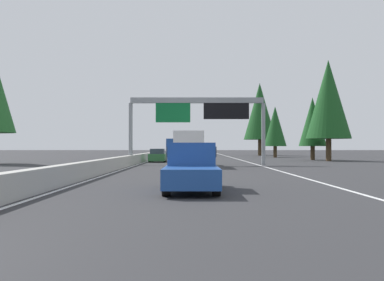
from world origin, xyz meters
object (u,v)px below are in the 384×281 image
at_px(conifer_right_distant, 260,111).
at_px(bus_near_right, 175,146).
at_px(pickup_distant_a, 192,167).
at_px(sign_gantry_overhead, 199,111).
at_px(sedan_mid_center, 158,156).
at_px(conifer_right_mid, 313,122).
at_px(conifer_right_far, 275,126).
at_px(conifer_right_near, 328,99).
at_px(box_truck_far_right, 189,148).

bearing_deg(conifer_right_distant, bus_near_right, 94.64).
distance_m(pickup_distant_a, conifer_right_distant, 72.25).
distance_m(sign_gantry_overhead, sedan_mid_center, 10.37).
relative_size(sedan_mid_center, conifer_right_mid, 0.55).
xyz_separation_m(pickup_distant_a, conifer_right_far, (55.28, -12.93, 3.96)).
bearing_deg(sign_gantry_overhead, conifer_right_distant, -14.89).
height_order(pickup_distant_a, conifer_right_mid, conifer_right_mid).
distance_m(sedan_mid_center, conifer_right_distant, 41.49).
distance_m(pickup_distant_a, conifer_right_near, 41.24).
distance_m(box_truck_far_right, sedan_mid_center, 12.07).
height_order(box_truck_far_right, conifer_right_near, conifer_right_near).
xyz_separation_m(conifer_right_mid, conifer_right_distant, (28.86, 2.67, 3.53)).
distance_m(conifer_right_mid, conifer_right_distant, 29.20).
bearing_deg(conifer_right_far, conifer_right_near, -169.79).
relative_size(conifer_right_mid, conifer_right_distant, 0.58).
xyz_separation_m(box_truck_far_right, conifer_right_near, (15.43, -16.43, 5.71)).
height_order(sedan_mid_center, conifer_right_distant, conifer_right_distant).
relative_size(pickup_distant_a, conifer_right_distant, 0.41).
distance_m(box_truck_far_right, conifer_right_distant, 50.92).
bearing_deg(pickup_distant_a, conifer_right_distant, -10.20).
bearing_deg(conifer_right_near, pickup_distant_a, 156.64).
xyz_separation_m(conifer_right_near, conifer_right_mid, (4.46, 0.75, -2.45)).
relative_size(box_truck_far_right, bus_near_right, 0.74).
bearing_deg(bus_near_right, pickup_distant_a, -177.20).
relative_size(pickup_distant_a, conifer_right_mid, 0.70).
height_order(bus_near_right, conifer_right_near, conifer_right_near).
relative_size(box_truck_far_right, conifer_right_mid, 1.06).
xyz_separation_m(pickup_distant_a, box_truck_far_right, (21.97, 0.28, 0.70)).
height_order(conifer_right_near, conifer_right_far, conifer_right_near).
bearing_deg(bus_near_right, conifer_right_near, -148.60).
height_order(sedan_mid_center, bus_near_right, bus_near_right).
bearing_deg(box_truck_far_right, conifer_right_near, -46.80).
bearing_deg(bus_near_right, sign_gantry_overhead, -174.84).
xyz_separation_m(sedan_mid_center, conifer_right_near, (3.93, -19.98, 6.64)).
bearing_deg(sign_gantry_overhead, box_truck_far_right, 164.37).
height_order(box_truck_far_right, conifer_right_far, conifer_right_far).
relative_size(sign_gantry_overhead, sedan_mid_center, 2.88).
xyz_separation_m(sign_gantry_overhead, conifer_right_mid, (16.73, -14.80, -0.10)).
bearing_deg(conifer_right_distant, conifer_right_far, -179.23).
bearing_deg(sign_gantry_overhead, pickup_distant_a, 178.63).
bearing_deg(sedan_mid_center, conifer_right_distant, -23.95).
xyz_separation_m(conifer_right_near, conifer_right_distant, (33.33, 3.43, 1.08)).
bearing_deg(conifer_right_far, box_truck_far_right, 158.36).
distance_m(conifer_right_near, conifer_right_far, 18.32).
relative_size(pickup_distant_a, sedan_mid_center, 1.27).
distance_m(conifer_right_far, conifer_right_distant, 15.85).
distance_m(sedan_mid_center, conifer_right_near, 21.41).
height_order(conifer_right_mid, conifer_right_far, conifer_right_far).
height_order(bus_near_right, conifer_right_mid, conifer_right_mid).
height_order(pickup_distant_a, box_truck_far_right, box_truck_far_right).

